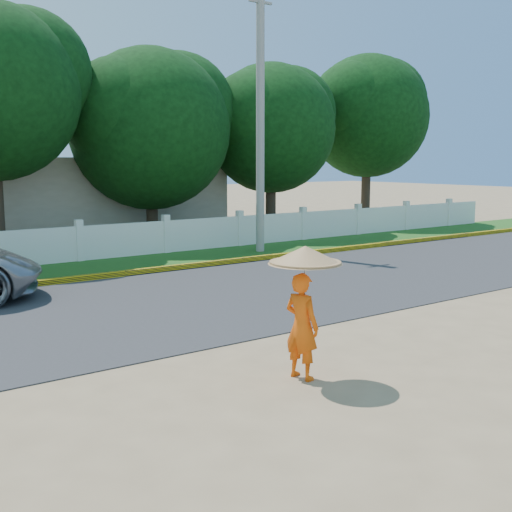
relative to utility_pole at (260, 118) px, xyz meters
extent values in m
plane|color=#9E8460|center=(-5.73, -9.59, -4.47)|extent=(120.00, 120.00, 0.00)
cube|color=#38383A|center=(-5.73, -5.09, -4.46)|extent=(60.00, 7.00, 0.02)
cube|color=#2D601E|center=(-5.73, 0.16, -4.46)|extent=(60.00, 3.50, 0.03)
cube|color=yellow|center=(-5.73, -1.54, -4.39)|extent=(40.00, 0.18, 0.16)
cube|color=silver|center=(-5.73, 1.61, -3.92)|extent=(40.00, 0.10, 1.10)
cube|color=#B7AD99|center=(-2.73, 8.41, -2.87)|extent=(10.00, 6.00, 3.20)
cylinder|color=gray|center=(0.00, 0.00, 0.00)|extent=(0.28, 0.28, 8.94)
imported|color=#EA530C|center=(-7.10, -10.57, -3.70)|extent=(0.47, 0.62, 1.55)
cylinder|color=gray|center=(-7.05, -10.57, -3.10)|extent=(0.02, 0.02, 1.00)
cone|color=#AA7D4E|center=(-7.05, -10.57, -2.67)|extent=(1.06, 1.06, 0.26)
cylinder|color=#473828|center=(3.78, 4.35, -3.01)|extent=(0.44, 0.44, 2.93)
sphere|color=#0E3E11|center=(3.78, 4.35, -0.06)|extent=(5.41, 5.41, 5.41)
cylinder|color=#473828|center=(-1.69, 4.65, -3.18)|extent=(0.44, 0.44, 2.59)
sphere|color=#0E3E11|center=(-1.69, 4.65, -0.23)|extent=(6.02, 6.02, 6.02)
cylinder|color=#473828|center=(10.20, 5.01, -2.69)|extent=(0.44, 0.44, 3.57)
sphere|color=#0E3E11|center=(10.20, 5.01, 0.71)|extent=(5.89, 5.89, 5.89)
camera|label=1|loc=(-12.89, -17.36, -1.34)|focal=45.00mm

